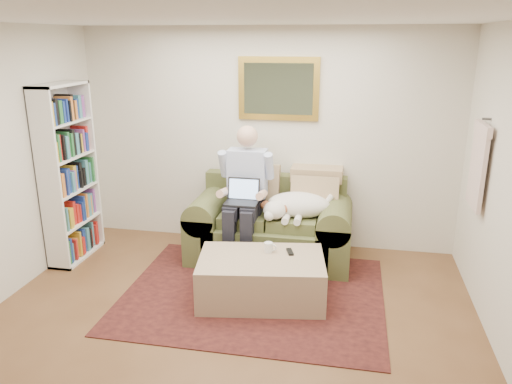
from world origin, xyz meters
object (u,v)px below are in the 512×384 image
(bookshelf, at_px, (69,174))
(laptop, at_px, (242,196))
(ottoman, at_px, (261,279))
(coffee_mug, at_px, (268,247))
(sleeping_dog, at_px, (299,205))
(seated_man, at_px, (244,197))
(sofa, at_px, (270,232))

(bookshelf, bearing_deg, laptop, 4.82)
(ottoman, bearing_deg, coffee_mug, 74.33)
(sleeping_dog, xyz_separation_m, bookshelf, (-2.57, -0.31, 0.30))
(seated_man, relative_size, bookshelf, 0.77)
(sofa, bearing_deg, ottoman, -85.56)
(laptop, height_order, bookshelf, bookshelf)
(bookshelf, bearing_deg, seated_man, 6.87)
(bookshelf, bearing_deg, coffee_mug, -10.23)
(coffee_mug, relative_size, bookshelf, 0.05)
(ottoman, bearing_deg, seated_man, 113.32)
(sofa, relative_size, bookshelf, 0.91)
(laptop, distance_m, ottoman, 1.01)
(sleeping_dog, distance_m, coffee_mug, 0.80)
(ottoman, xyz_separation_m, coffee_mug, (0.04, 0.15, 0.27))
(seated_man, xyz_separation_m, laptop, (0.00, -0.07, 0.04))
(ottoman, distance_m, coffee_mug, 0.31)
(seated_man, xyz_separation_m, sleeping_dog, (0.60, 0.08, -0.07))
(sofa, xyz_separation_m, bookshelf, (-2.24, -0.40, 0.68))
(seated_man, distance_m, laptop, 0.08)
(laptop, bearing_deg, ottoman, -64.72)
(laptop, relative_size, ottoman, 0.30)
(seated_man, relative_size, coffee_mug, 15.39)
(sofa, height_order, laptop, laptop)
(laptop, distance_m, coffee_mug, 0.78)
(coffee_mug, distance_m, bookshelf, 2.45)
(laptop, relative_size, bookshelf, 0.18)
(seated_man, height_order, bookshelf, bookshelf)
(bookshelf, bearing_deg, sofa, 10.24)
(seated_man, bearing_deg, coffee_mug, -59.31)
(sleeping_dog, xyz_separation_m, coffee_mug, (-0.21, -0.74, -0.21))
(seated_man, bearing_deg, sofa, 31.45)
(sofa, xyz_separation_m, coffee_mug, (0.12, -0.83, 0.17))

